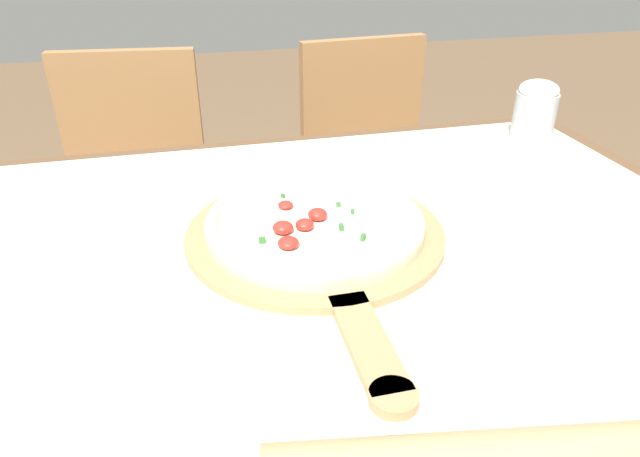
{
  "coord_description": "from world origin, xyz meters",
  "views": [
    {
      "loc": [
        -0.18,
        -0.63,
        1.19
      ],
      "look_at": [
        -0.01,
        0.04,
        0.81
      ],
      "focal_mm": 32.0,
      "sensor_mm": 36.0,
      "label": 1
    }
  ],
  "objects_px": {
    "pizza": "(315,222)",
    "chair_right": "(371,170)",
    "pizza_peel": "(318,239)",
    "chair_left": "(137,193)",
    "flour_cup": "(535,110)"
  },
  "relations": [
    {
      "from": "pizza_peel",
      "to": "chair_right",
      "type": "relative_size",
      "value": 0.62
    },
    {
      "from": "pizza_peel",
      "to": "flour_cup",
      "type": "bearing_deg",
      "value": 30.17
    },
    {
      "from": "flour_cup",
      "to": "chair_right",
      "type": "bearing_deg",
      "value": 106.49
    },
    {
      "from": "pizza_peel",
      "to": "pizza",
      "type": "xyz_separation_m",
      "value": [
        -0.0,
        0.02,
        0.02
      ]
    },
    {
      "from": "pizza_peel",
      "to": "chair_left",
      "type": "distance_m",
      "value": 0.94
    },
    {
      "from": "pizza",
      "to": "chair_right",
      "type": "xyz_separation_m",
      "value": [
        0.37,
        0.82,
        -0.3
      ]
    },
    {
      "from": "pizza",
      "to": "pizza_peel",
      "type": "bearing_deg",
      "value": -88.66
    },
    {
      "from": "pizza",
      "to": "flour_cup",
      "type": "xyz_separation_m",
      "value": [
        0.53,
        0.29,
        0.04
      ]
    },
    {
      "from": "pizza",
      "to": "chair_right",
      "type": "distance_m",
      "value": 0.95
    },
    {
      "from": "chair_left",
      "to": "chair_right",
      "type": "xyz_separation_m",
      "value": [
        0.69,
        0.0,
        0.0
      ]
    },
    {
      "from": "pizza",
      "to": "chair_right",
      "type": "bearing_deg",
      "value": 65.84
    },
    {
      "from": "pizza_peel",
      "to": "chair_right",
      "type": "height_order",
      "value": "chair_right"
    },
    {
      "from": "chair_left",
      "to": "pizza_peel",
      "type": "bearing_deg",
      "value": -62.91
    },
    {
      "from": "chair_right",
      "to": "pizza_peel",
      "type": "bearing_deg",
      "value": -118.7
    },
    {
      "from": "chair_right",
      "to": "pizza",
      "type": "bearing_deg",
      "value": -119.17
    }
  ]
}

